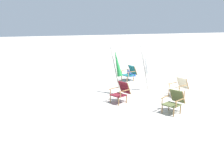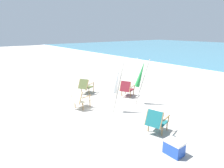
{
  "view_description": "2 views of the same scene",
  "coord_description": "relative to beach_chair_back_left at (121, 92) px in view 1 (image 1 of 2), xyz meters",
  "views": [
    {
      "loc": [
        -10.38,
        5.1,
        3.24
      ],
      "look_at": [
        -0.51,
        1.87,
        0.61
      ],
      "focal_mm": 42.0,
      "sensor_mm": 36.0,
      "label": 1
    },
    {
      "loc": [
        5.97,
        -4.69,
        3.19
      ],
      "look_at": [
        -1.28,
        0.91,
        0.73
      ],
      "focal_mm": 32.0,
      "sensor_mm": 36.0,
      "label": 2
    }
  ],
  "objects": [
    {
      "name": "beach_chair_front_right",
      "position": [
        -0.02,
        -2.62,
        -0.0
      ],
      "size": [
        0.75,
        0.84,
        0.8
      ],
      "color": "beige",
      "rests_on": "ground"
    },
    {
      "name": "cooler_box",
      "position": [
        4.38,
        -2.23,
        -0.23
      ],
      "size": [
        0.49,
        0.35,
        0.4
      ],
      "color": "blue",
      "rests_on": "ground"
    },
    {
      "name": "beach_chair_back_left",
      "position": [
        0.0,
        0.0,
        0.0
      ],
      "size": [
        0.82,
        0.87,
        0.81
      ],
      "color": "maroon",
      "rests_on": "ground"
    },
    {
      "name": "beach_chair_back_right",
      "position": [
        3.31,
        -1.7,
        -0.0
      ],
      "size": [
        0.75,
        0.85,
        0.8
      ],
      "color": "#196066",
      "rests_on": "ground"
    },
    {
      "name": "beach_chair_front_left",
      "position": [
        -1.67,
        -1.37,
        -0.0
      ],
      "size": [
        0.84,
        0.91,
        0.8
      ],
      "color": "#515B33",
      "rests_on": "ground"
    },
    {
      "name": "ground_plane",
      "position": [
        1.09,
        -1.68,
        -0.43
      ],
      "size": [
        80.0,
        80.0,
        0.0
      ],
      "primitive_type": "plane",
      "color": "#B2AAA0"
    },
    {
      "name": "umbrella_furled_white",
      "position": [
        1.23,
        -1.63,
        0.94
      ],
      "size": [
        0.45,
        0.48,
        2.09
      ],
      "color": "#B7B2A8",
      "rests_on": "ground"
    },
    {
      "name": "umbrella_furled_green",
      "position": [
        1.15,
        -0.23,
        0.92
      ],
      "size": [
        0.59,
        0.47,
        2.07
      ],
      "color": "#B7B2A8",
      "rests_on": "ground"
    }
  ]
}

